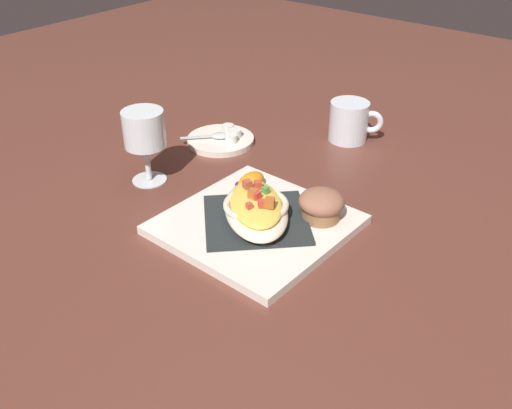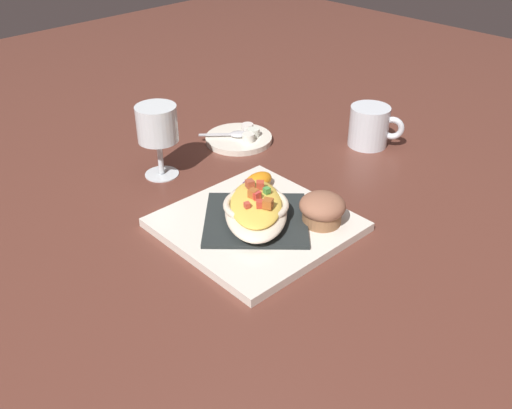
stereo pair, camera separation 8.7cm
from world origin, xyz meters
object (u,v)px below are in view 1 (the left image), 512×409
(stemmed_glass, at_px, (145,133))
(creamer_cup_2, at_px, (228,129))
(creamer_saucer, at_px, (221,140))
(spoon, at_px, (218,136))
(muffin, at_px, (321,205))
(orange_garnish, at_px, (250,182))
(creamer_cup_1, at_px, (235,133))
(coffee_mug, at_px, (349,123))
(creamer_cup_0, at_px, (231,138))
(square_plate, at_px, (256,225))
(gratin_dish, at_px, (256,207))

(stemmed_glass, distance_m, creamer_cup_2, 0.23)
(creamer_saucer, distance_m, spoon, 0.01)
(creamer_cup_2, bearing_deg, muffin, -115.37)
(orange_garnish, distance_m, creamer_saucer, 0.21)
(stemmed_glass, relative_size, creamer_cup_2, 5.52)
(muffin, xyz_separation_m, orange_garnish, (0.00, 0.14, -0.01))
(orange_garnish, bearing_deg, creamer_cup_1, 47.41)
(coffee_mug, bearing_deg, stemmed_glass, 152.59)
(orange_garnish, distance_m, stemmed_glass, 0.20)
(creamer_cup_0, distance_m, creamer_cup_2, 0.05)
(orange_garnish, relative_size, creamer_cup_1, 2.55)
(muffin, relative_size, spoon, 0.84)
(creamer_saucer, relative_size, creamer_cup_0, 5.60)
(coffee_mug, xyz_separation_m, creamer_saucer, (-0.17, 0.19, -0.03))
(creamer_cup_2, bearing_deg, stemmed_glass, -178.06)
(creamer_saucer, bearing_deg, coffee_mug, -47.88)
(orange_garnish, relative_size, creamer_cup_0, 2.55)
(creamer_cup_1, relative_size, creamer_cup_2, 1.00)
(stemmed_glass, height_order, creamer_cup_1, stemmed_glass)
(square_plate, distance_m, spoon, 0.31)
(gratin_dish, distance_m, spoon, 0.31)
(coffee_mug, distance_m, stemmed_glass, 0.42)
(stemmed_glass, bearing_deg, spoon, 1.66)
(coffee_mug, height_order, creamer_cup_1, coffee_mug)
(creamer_cup_1, bearing_deg, square_plate, -133.71)
(gratin_dish, relative_size, coffee_mug, 1.87)
(gratin_dish, relative_size, creamer_cup_2, 7.95)
(creamer_cup_1, bearing_deg, creamer_cup_0, -157.49)
(gratin_dish, xyz_separation_m, creamer_cup_0, (0.19, 0.22, -0.02))
(gratin_dish, height_order, stemmed_glass, stemmed_glass)
(creamer_saucer, relative_size, spoon, 1.58)
(muffin, relative_size, creamer_cup_0, 2.96)
(square_plate, height_order, coffee_mug, coffee_mug)
(square_plate, height_order, creamer_cup_2, creamer_cup_2)
(square_plate, height_order, creamer_saucer, square_plate)
(square_plate, xyz_separation_m, gratin_dish, (0.00, -0.00, 0.03))
(gratin_dish, height_order, coffee_mug, coffee_mug)
(creamer_cup_2, bearing_deg, spoon, -176.50)
(muffin, relative_size, orange_garnish, 1.16)
(square_plate, bearing_deg, spoon, 52.67)
(muffin, distance_m, orange_garnish, 0.14)
(coffee_mug, bearing_deg, creamer_saucer, 132.12)
(creamer_cup_0, bearing_deg, stemmed_glass, 171.72)
(coffee_mug, xyz_separation_m, creamer_cup_1, (-0.15, 0.17, -0.02))
(coffee_mug, distance_m, creamer_cup_0, 0.24)
(coffee_mug, relative_size, spoon, 1.20)
(gratin_dish, relative_size, spoon, 2.24)
(square_plate, relative_size, creamer_cup_0, 10.80)
(orange_garnish, height_order, creamer_cup_1, orange_garnish)
(creamer_cup_0, relative_size, creamer_cup_2, 1.00)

